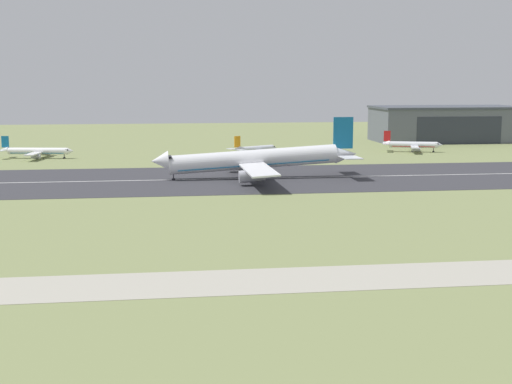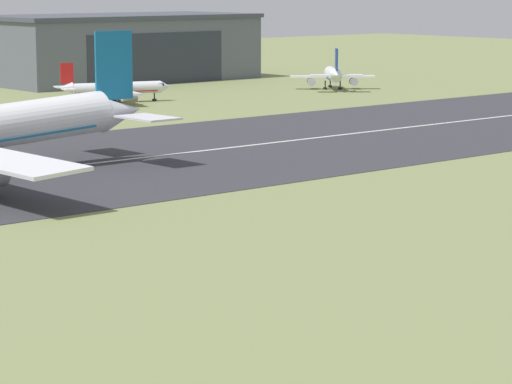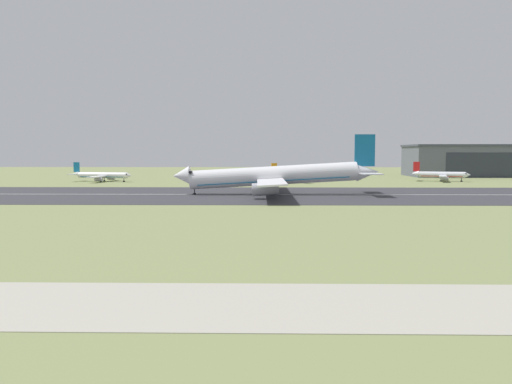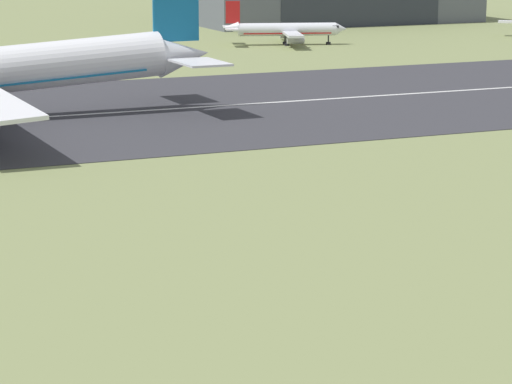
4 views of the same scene
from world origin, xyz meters
name	(u,v)px [view 3 (image 3 of 4)]	position (x,y,z in m)	size (l,w,h in m)	color
ground_plane	(460,231)	(0.00, 61.68, 0.00)	(615.75, 615.75, 0.00)	#7A8451
runway_strip	(371,195)	(0.00, 123.35, 0.03)	(375.75, 54.03, 0.06)	#333338
runway_centreline	(371,195)	(0.00, 123.35, 0.07)	(338.17, 0.70, 0.01)	silver
hangar_building	(473,160)	(70.40, 227.57, 7.53)	(61.46, 29.53, 15.02)	slate
airplane_landing	(274,176)	(-26.06, 123.54, 5.01)	(56.02, 56.50, 16.28)	white
airplane_parked_centre	(102,175)	(-92.26, 181.74, 2.43)	(25.27, 21.27, 7.53)	white
airplane_parked_east	(441,175)	(40.53, 185.76, 2.61)	(22.21, 20.35, 7.66)	silver
airplane_parked_far_east	(292,176)	(-18.49, 178.38, 2.44)	(18.95, 19.19, 7.41)	silver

